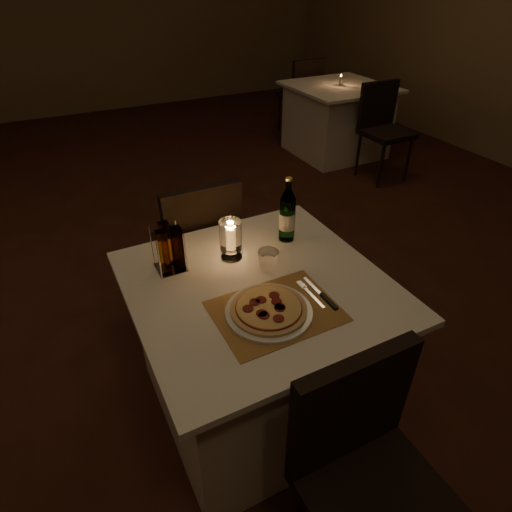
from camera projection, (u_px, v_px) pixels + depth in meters
name	position (u px, v px, depth m)	size (l,w,h in m)	color
floor	(176.00, 338.00, 2.50)	(8.00, 10.00, 0.02)	#411D14
main_table	(258.00, 347.00, 1.92)	(1.00, 1.00, 0.74)	white
chair_near	(366.00, 462.00, 1.30)	(0.42, 0.42, 0.90)	black
chair_far	(199.00, 239.00, 2.35)	(0.42, 0.42, 0.90)	black
placemat	(276.00, 311.00, 1.57)	(0.45, 0.34, 0.00)	#B27C3E
plate	(269.00, 312.00, 1.56)	(0.32, 0.32, 0.01)	white
pizza	(269.00, 308.00, 1.55)	(0.28, 0.28, 0.02)	#D8B77F
fork	(309.00, 292.00, 1.66)	(0.02, 0.18, 0.00)	silver
knife	(325.00, 298.00, 1.62)	(0.02, 0.22, 0.01)	black
tumbler	(268.00, 260.00, 1.77)	(0.09, 0.09, 0.09)	white
water_bottle	(287.00, 216.00, 1.92)	(0.07, 0.07, 0.31)	#5F9D54
hurricane_candle	(231.00, 237.00, 1.80)	(0.09, 0.09, 0.18)	white
cruet_caddy	(169.00, 250.00, 1.74)	(0.12, 0.12, 0.21)	white
neighbor_table_right	(336.00, 120.00, 4.73)	(1.00, 1.00, 0.74)	white
neighbor_chair_ra	(382.00, 122.00, 4.11)	(0.42, 0.42, 0.90)	black
neighbor_chair_rb	(303.00, 90.00, 5.16)	(0.42, 0.42, 0.90)	black
neighbor_candle_right	(341.00, 80.00, 4.50)	(0.03, 0.03, 0.11)	white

